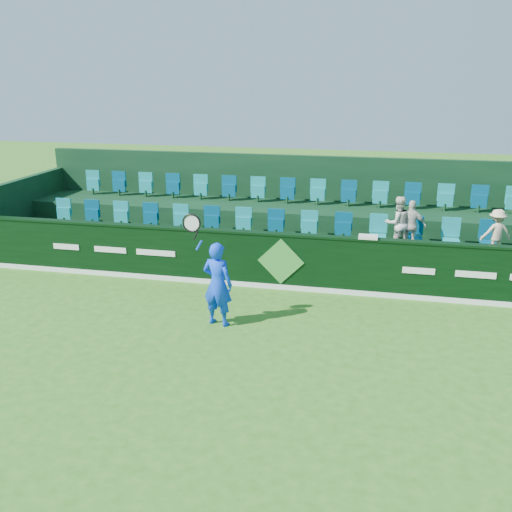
% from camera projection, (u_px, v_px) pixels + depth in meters
% --- Properties ---
extents(ground, '(60.00, 60.00, 0.00)m').
position_uv_depth(ground, '(241.00, 369.00, 9.85)').
color(ground, '#2B6A19').
rests_on(ground, ground).
extents(sponsor_hoarding, '(16.00, 0.25, 1.35)m').
position_uv_depth(sponsor_hoarding, '(282.00, 261.00, 13.36)').
color(sponsor_hoarding, black).
rests_on(sponsor_hoarding, ground).
extents(stand_tier_front, '(16.00, 2.00, 0.80)m').
position_uv_depth(stand_tier_front, '(289.00, 258.00, 14.47)').
color(stand_tier_front, black).
rests_on(stand_tier_front, ground).
extents(stand_tier_back, '(16.00, 1.80, 1.30)m').
position_uv_depth(stand_tier_back, '(300.00, 229.00, 16.16)').
color(stand_tier_back, black).
rests_on(stand_tier_back, ground).
extents(stand_rear, '(16.00, 4.10, 2.60)m').
position_uv_depth(stand_rear, '(302.00, 206.00, 16.40)').
color(stand_rear, black).
rests_on(stand_rear, ground).
extents(seat_row_front, '(13.50, 0.50, 0.60)m').
position_uv_depth(seat_row_front, '(292.00, 227.00, 14.63)').
color(seat_row_front, teal).
rests_on(seat_row_front, stand_tier_front).
extents(seat_row_back, '(13.50, 0.50, 0.60)m').
position_uv_depth(seat_row_back, '(302.00, 194.00, 16.15)').
color(seat_row_back, teal).
rests_on(seat_row_back, stand_tier_back).
extents(tennis_player, '(1.08, 0.54, 2.38)m').
position_uv_depth(tennis_player, '(217.00, 283.00, 11.35)').
color(tennis_player, '#0E3DEF').
rests_on(tennis_player, ground).
extents(spectator_left, '(0.78, 0.71, 1.30)m').
position_uv_depth(spectator_left, '(398.00, 223.00, 13.64)').
color(spectator_left, silver).
rests_on(spectator_left, stand_tier_front).
extents(spectator_middle, '(0.77, 0.48, 1.22)m').
position_uv_depth(spectator_middle, '(411.00, 226.00, 13.58)').
color(spectator_middle, beige).
rests_on(spectator_middle, stand_tier_front).
extents(spectator_right, '(0.80, 0.58, 1.10)m').
position_uv_depth(spectator_right, '(496.00, 233.00, 13.21)').
color(spectator_right, beige).
rests_on(spectator_right, stand_tier_front).
extents(towel, '(0.42, 0.27, 0.06)m').
position_uv_depth(towel, '(368.00, 237.00, 12.75)').
color(towel, silver).
rests_on(towel, sponsor_hoarding).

